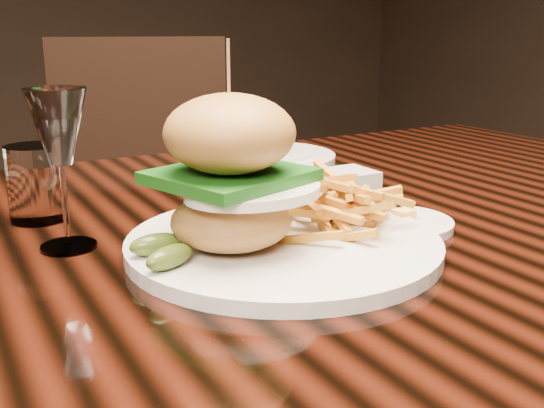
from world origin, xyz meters
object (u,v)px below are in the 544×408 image
dining_table (246,279)px  wine_glass (59,133)px  burger_plate (273,202)px  far_dish (261,155)px  chair_far (149,201)px

dining_table → wine_glass: 0.29m
burger_plate → wine_glass: 0.23m
burger_plate → dining_table: bearing=71.1°
dining_table → far_dish: far_dish is taller
dining_table → wine_glass: wine_glass is taller
dining_table → far_dish: size_ratio=6.37×
burger_plate → wine_glass: bearing=140.5°
wine_glass → far_dish: (0.38, 0.27, -0.11)m
far_dish → chair_far: 0.65m
wine_glass → dining_table: bearing=-1.3°
dining_table → far_dish: bearing=58.1°
far_dish → burger_plate: bearing=-116.8°
burger_plate → far_dish: 0.44m
wine_glass → far_dish: size_ratio=0.67×
burger_plate → chair_far: (0.19, 1.00, -0.27)m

